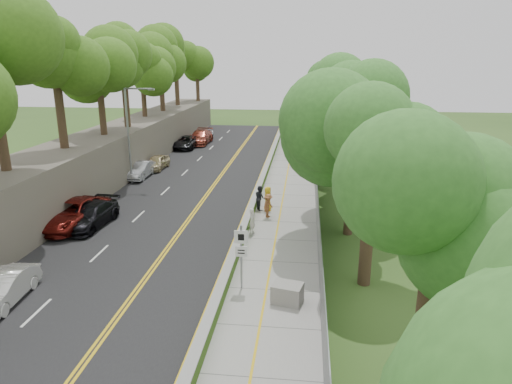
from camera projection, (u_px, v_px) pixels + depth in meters
The scene contains 25 objects.
ground at pixel (230, 260), 24.05m from camera, with size 140.00×140.00×0.00m, color #33511E.
road at pixel (196, 182), 38.89m from camera, with size 11.20×66.00×0.04m, color black.
sidewalk at pixel (290, 185), 38.05m from camera, with size 4.20×66.00×0.05m, color gray.
jersey_barrier at pixel (262, 181), 38.22m from camera, with size 0.42×66.00×0.60m, color #76ED15.
rock_embankment at pixel (103, 157), 39.18m from camera, with size 5.00×66.00×4.00m, color #595147.
chainlink_fence at pixel (315, 174), 37.55m from camera, with size 0.04×66.00×2.00m, color slate.
trees_embankment at pixel (99, 54), 36.69m from camera, with size 6.40×66.00×13.00m, color #44771D, non-canonical shape.
trees_fenceside at pixel (348, 100), 35.58m from camera, with size 7.00×66.00×14.00m, color #428630, non-canonical shape.
streetlight at pixel (131, 129), 37.15m from camera, with size 2.52×0.22×8.00m.
signpost at pixel (241, 250), 20.50m from camera, with size 0.62×0.09×3.10m.
construction_barrel at pixel (311, 168), 41.59m from camera, with size 0.60×0.60×0.98m, color #EB4B08.
concrete_block at pixel (287, 293), 19.76m from camera, with size 1.27×0.95×0.85m, color gray.
car_1 at pixel (4, 289), 19.68m from camera, with size 1.40×4.03×1.33m, color white.
car_2 at pixel (73, 213), 28.61m from camera, with size 2.71×5.88×1.63m, color #59110D.
car_3 at pixel (91, 215), 28.56m from camera, with size 2.00×4.92×1.43m, color black.
car_4 at pixel (157, 162), 43.06m from camera, with size 1.56×3.89×1.33m, color tan.
car_5 at pixel (140, 170), 40.00m from camera, with size 1.48×4.25×1.40m, color #ACAEB4.
car_6 at pixel (186, 142), 52.78m from camera, with size 2.32×5.03×1.40m, color black.
car_7 at pixel (200, 137), 55.40m from camera, with size 2.29×5.64×1.64m, color brown.
car_8 at pixel (203, 135), 56.91m from camera, with size 1.83×4.54×1.55m, color #B6B6BA.
painter_0 at pixel (268, 199), 31.44m from camera, with size 0.83×0.54×1.70m, color yellow.
painter_1 at pixel (252, 221), 27.34m from camera, with size 0.58×0.38×1.59m, color silver.
painter_2 at pixel (260, 198), 31.60m from camera, with size 0.83×0.65×1.71m, color #222328.
painter_3 at pixel (268, 206), 30.10m from camera, with size 1.03×0.59×1.60m, color #975A33.
person_far at pixel (310, 158), 43.41m from camera, with size 1.12×0.47×1.92m, color black.
Camera 1 is at (3.79, -21.72, 10.35)m, focal length 32.00 mm.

